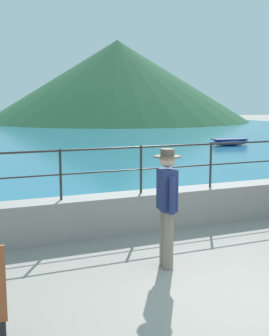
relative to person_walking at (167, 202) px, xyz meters
name	(u,v)px	position (x,y,z in m)	size (l,w,h in m)	color
ground_plane	(243,297)	(0.44, -1.27, -0.98)	(120.00, 120.00, 0.00)	gray
promenade_wall	(141,211)	(0.44, 1.93, -0.63)	(20.00, 0.56, 0.70)	gray
railing	(141,161)	(0.44, 1.93, 0.34)	(18.44, 0.04, 0.90)	#282623
lake_water	(5,138)	(0.44, 24.57, -0.95)	(64.00, 44.32, 0.06)	#236B89
hill_main	(117,81)	(15.94, 44.47, 3.84)	(31.49, 31.49, 9.64)	#1E4C2D
person_walking	(167,202)	(0.00, 0.00, 0.00)	(0.38, 0.56, 1.75)	slate
boat_1	(229,142)	(11.00, 14.15, -0.72)	(2.39, 1.16, 0.36)	#2D4C9E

